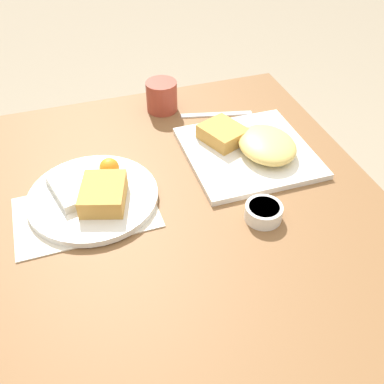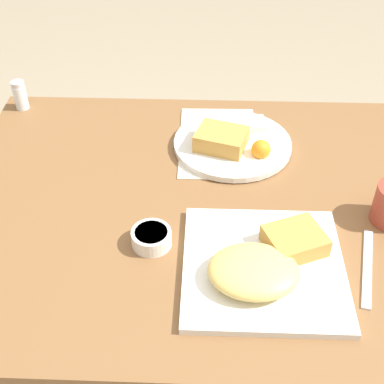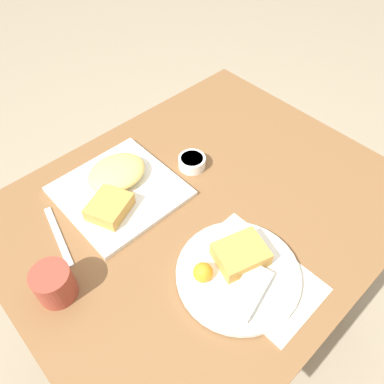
{
  "view_description": "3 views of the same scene",
  "coord_description": "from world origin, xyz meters",
  "px_view_note": "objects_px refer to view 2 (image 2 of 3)",
  "views": [
    {
      "loc": [
        -0.64,
        0.21,
        1.41
      ],
      "look_at": [
        0.01,
        0.0,
        0.8
      ],
      "focal_mm": 42.0,
      "sensor_mm": 36.0,
      "label": 1
    },
    {
      "loc": [
        0.03,
        -0.82,
        1.49
      ],
      "look_at": [
        0.0,
        -0.01,
        0.8
      ],
      "focal_mm": 50.0,
      "sensor_mm": 36.0,
      "label": 2
    },
    {
      "loc": [
        0.43,
        0.42,
        1.51
      ],
      "look_at": [
        0.03,
        -0.02,
        0.82
      ],
      "focal_mm": 35.0,
      "sensor_mm": 36.0,
      "label": 3
    }
  ],
  "objects_px": {
    "salt_shaker": "(20,97)",
    "plate_oval_far": "(232,142)",
    "sauce_ramekin": "(151,237)",
    "butter_knife": "(367,267)",
    "plate_square_near": "(264,265)"
  },
  "relations": [
    {
      "from": "salt_shaker",
      "to": "plate_oval_far",
      "type": "bearing_deg",
      "value": -16.48
    },
    {
      "from": "plate_oval_far",
      "to": "sauce_ramekin",
      "type": "bearing_deg",
      "value": -116.55
    },
    {
      "from": "salt_shaker",
      "to": "butter_knife",
      "type": "relative_size",
      "value": 0.4
    },
    {
      "from": "plate_oval_far",
      "to": "butter_knife",
      "type": "xyz_separation_m",
      "value": [
        0.24,
        -0.36,
        -0.02
      ]
    },
    {
      "from": "plate_oval_far",
      "to": "butter_knife",
      "type": "relative_size",
      "value": 1.44
    },
    {
      "from": "plate_oval_far",
      "to": "sauce_ramekin",
      "type": "height_order",
      "value": "plate_oval_far"
    },
    {
      "from": "plate_oval_far",
      "to": "sauce_ramekin",
      "type": "distance_m",
      "value": 0.35
    },
    {
      "from": "plate_square_near",
      "to": "sauce_ramekin",
      "type": "distance_m",
      "value": 0.22
    },
    {
      "from": "sauce_ramekin",
      "to": "butter_knife",
      "type": "distance_m",
      "value": 0.4
    },
    {
      "from": "salt_shaker",
      "to": "plate_square_near",
      "type": "bearing_deg",
      "value": -42.61
    },
    {
      "from": "plate_square_near",
      "to": "sauce_ramekin",
      "type": "xyz_separation_m",
      "value": [
        -0.21,
        0.06,
        -0.0
      ]
    },
    {
      "from": "salt_shaker",
      "to": "butter_knife",
      "type": "xyz_separation_m",
      "value": [
        0.77,
        -0.52,
        -0.03
      ]
    },
    {
      "from": "butter_knife",
      "to": "sauce_ramekin",
      "type": "bearing_deg",
      "value": 96.46
    },
    {
      "from": "sauce_ramekin",
      "to": "butter_knife",
      "type": "bearing_deg",
      "value": -6.7
    },
    {
      "from": "plate_square_near",
      "to": "salt_shaker",
      "type": "height_order",
      "value": "salt_shaker"
    }
  ]
}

